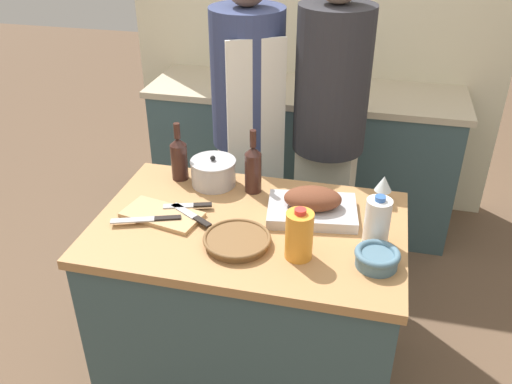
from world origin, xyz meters
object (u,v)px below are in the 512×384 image
at_px(wine_bottle_green, 179,157).
at_px(knife_bread, 189,205).
at_px(mixing_bowl, 377,258).
at_px(person_cook_guest, 329,124).
at_px(stock_pot, 213,172).
at_px(knife_chef, 149,219).
at_px(cutting_board, 162,215).
at_px(wine_bottle_dark, 253,168).
at_px(wine_glass_left, 384,184).
at_px(knife_paring, 192,215).
at_px(roasting_pan, 312,206).
at_px(wicker_basket, 237,240).
at_px(condiment_bottle_tall, 326,76).
at_px(condiment_bottle_short, 311,81).
at_px(juice_jug, 299,235).
at_px(person_cook_aproned, 248,120).
at_px(milk_jug, 377,221).

bearing_deg(wine_bottle_green, knife_bread, -62.08).
bearing_deg(mixing_bowl, person_cook_guest, 106.95).
xyz_separation_m(stock_pot, knife_bread, (-0.03, -0.24, -0.04)).
height_order(knife_chef, knife_bread, same).
bearing_deg(mixing_bowl, cutting_board, 171.83).
relative_size(wine_bottle_dark, person_cook_guest, 0.16).
bearing_deg(wine_glass_left, wine_bottle_green, 179.43).
xyz_separation_m(knife_paring, knife_bread, (-0.04, 0.07, 0.00)).
height_order(roasting_pan, wicker_basket, roasting_pan).
bearing_deg(mixing_bowl, condiment_bottle_tall, 103.38).
bearing_deg(condiment_bottle_short, condiment_bottle_tall, 37.47).
bearing_deg(juice_jug, person_cook_aproned, 114.08).
relative_size(wine_glass_left, condiment_bottle_tall, 0.76).
relative_size(condiment_bottle_short, person_cook_aproned, 0.08).
distance_m(wine_bottle_green, knife_chef, 0.40).
distance_m(wine_bottle_dark, person_cook_guest, 0.60).
bearing_deg(wine_bottle_green, person_cook_guest, 38.34).
bearing_deg(person_cook_aproned, knife_bread, -122.54).
bearing_deg(person_cook_aproned, mixing_bowl, -81.03).
distance_m(wicker_basket, wine_bottle_dark, 0.42).
height_order(juice_jug, wine_bottle_dark, wine_bottle_dark).
height_order(wine_glass_left, knife_paring, wine_glass_left).
xyz_separation_m(knife_chef, person_cook_guest, (0.62, 0.89, 0.11)).
xyz_separation_m(wicker_basket, cutting_board, (-0.35, 0.12, -0.01)).
relative_size(knife_chef, knife_paring, 1.30).
height_order(roasting_pan, wine_bottle_green, wine_bottle_green).
height_order(milk_jug, wine_bottle_dark, wine_bottle_dark).
distance_m(wine_bottle_green, wine_glass_left, 0.92).
height_order(cutting_board, stock_pot, stock_pot).
distance_m(cutting_board, knife_chef, 0.07).
xyz_separation_m(wicker_basket, knife_chef, (-0.39, 0.06, 0.00)).
bearing_deg(mixing_bowl, person_cook_aproned, 126.70).
distance_m(mixing_bowl, wine_bottle_dark, 0.70).
height_order(cutting_board, wine_bottle_green, wine_bottle_green).
xyz_separation_m(roasting_pan, knife_bread, (-0.51, -0.08, -0.03)).
xyz_separation_m(wine_glass_left, condiment_bottle_tall, (-0.40, 1.22, 0.05)).
bearing_deg(knife_paring, person_cook_guest, 60.88).
relative_size(wicker_basket, milk_jug, 1.28).
relative_size(wicker_basket, mixing_bowl, 1.59).
height_order(stock_pot, knife_chef, stock_pot).
distance_m(cutting_board, wine_bottle_dark, 0.44).
relative_size(mixing_bowl, wine_bottle_green, 0.60).
relative_size(milk_jug, knife_bread, 1.01).
relative_size(roasting_pan, wicker_basket, 1.51).
relative_size(mixing_bowl, person_cook_guest, 0.09).
distance_m(juice_jug, wine_bottle_dark, 0.51).
height_order(juice_jug, condiment_bottle_short, juice_jug).
bearing_deg(condiment_bottle_tall, milk_jug, -75.80).
distance_m(mixing_bowl, condiment_bottle_tall, 1.72).
height_order(cutting_board, condiment_bottle_short, condiment_bottle_short).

